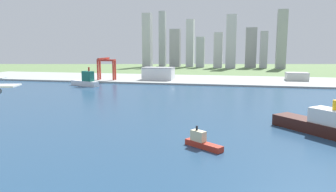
# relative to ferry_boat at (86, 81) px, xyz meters

# --- Properties ---
(ground_plane) EXTENTS (2400.00, 2400.00, 0.00)m
(ground_plane) POSITION_rel_ferry_boat_xyz_m (151.55, -81.63, -7.60)
(ground_plane) COLOR #5D7A49
(water_bay) EXTENTS (840.00, 360.00, 0.15)m
(water_bay) POSITION_rel_ferry_boat_xyz_m (151.55, -141.63, -7.53)
(water_bay) COLOR navy
(water_bay) RESTS_ON ground
(industrial_pier) EXTENTS (840.00, 140.00, 2.50)m
(industrial_pier) POSITION_rel_ferry_boat_xyz_m (151.55, 108.37, -6.35)
(industrial_pier) COLOR #9B9F9D
(industrial_pier) RESTS_ON ground
(ferry_boat) EXTENTS (46.68, 25.39, 26.26)m
(ferry_boat) POSITION_rel_ferry_boat_xyz_m (0.00, 0.00, 0.00)
(ferry_boat) COLOR white
(ferry_boat) RESTS_ON water_bay
(cargo_ship) EXTENTS (52.60, 55.01, 22.51)m
(cargo_ship) POSITION_rel_ferry_boat_xyz_m (257.21, -194.06, -1.37)
(cargo_ship) COLOR #381914
(cargo_ship) RESTS_ON water_bay
(tugboat_small) EXTENTS (21.96, 17.19, 11.30)m
(tugboat_small) POSITION_rel_ferry_boat_xyz_m (187.52, -237.44, -4.28)
(tugboat_small) COLOR #B22D1E
(tugboat_small) RESTS_ON water_bay
(port_crane_red) EXTENTS (28.02, 39.80, 34.72)m
(port_crane_red) POSITION_rel_ferry_boat_xyz_m (3.75, 61.11, 20.39)
(port_crane_red) COLOR #B72D23
(port_crane_red) RESTS_ON industrial_pier
(warehouse_main) EXTENTS (48.16, 29.14, 19.25)m
(warehouse_main) POSITION_rel_ferry_boat_xyz_m (81.80, 84.77, 4.55)
(warehouse_main) COLOR white
(warehouse_main) RESTS_ON industrial_pier
(warehouse_annex) EXTENTS (32.37, 27.13, 12.11)m
(warehouse_annex) POSITION_rel_ferry_boat_xyz_m (293.07, 118.99, 0.98)
(warehouse_annex) COLOR silver
(warehouse_annex) RESTS_ON industrial_pier
(distant_skyline) EXTENTS (366.48, 65.03, 148.74)m
(distant_skyline) POSITION_rel_ferry_boat_xyz_m (135.26, 441.92, 52.11)
(distant_skyline) COLOR #B6B5BF
(distant_skyline) RESTS_ON ground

